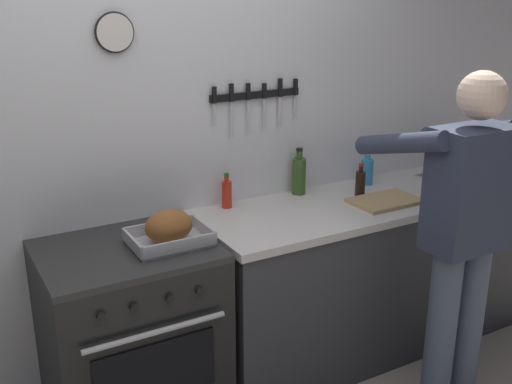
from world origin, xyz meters
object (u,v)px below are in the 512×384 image
at_px(roasting_pan, 169,230).
at_px(bottle_olive_oil, 299,175).
at_px(stove, 132,337).
at_px(bottle_hot_sauce, 227,193).
at_px(person_cook, 463,227).
at_px(cutting_board, 385,201).
at_px(bottle_dish_soap, 367,171).
at_px(bottle_soy_sauce, 360,183).

xyz_separation_m(roasting_pan, bottle_olive_oil, (0.88, 0.30, 0.04)).
distance_m(stove, bottle_hot_sauce, 0.85).
distance_m(person_cook, bottle_hot_sauce, 1.16).
relative_size(stove, cutting_board, 2.50).
xyz_separation_m(person_cook, bottle_olive_oil, (-0.31, 0.89, 0.06)).
xyz_separation_m(stove, cutting_board, (1.39, -0.10, 0.46)).
relative_size(stove, person_cook, 0.54).
bearing_deg(bottle_dish_soap, roasting_pan, -169.12).
bearing_deg(roasting_pan, bottle_dish_soap, 10.88).
height_order(person_cook, roasting_pan, person_cook).
bearing_deg(cutting_board, stove, 175.76).
xyz_separation_m(cutting_board, bottle_dish_soap, (0.12, 0.30, 0.07)).
bearing_deg(bottle_olive_oil, cutting_board, -47.88).
xyz_separation_m(bottle_soy_sauce, bottle_olive_oil, (-0.27, 0.19, 0.03)).
bearing_deg(bottle_hot_sauce, bottle_dish_soap, -3.06).
distance_m(cutting_board, bottle_hot_sauce, 0.84).
xyz_separation_m(cutting_board, bottle_olive_oil, (-0.32, 0.35, 0.10)).
distance_m(stove, bottle_dish_soap, 1.61).
height_order(bottle_dish_soap, bottle_olive_oil, bottle_olive_oil).
relative_size(bottle_soy_sauce, bottle_hot_sauce, 0.98).
xyz_separation_m(cutting_board, bottle_hot_sauce, (-0.76, 0.35, 0.07)).
distance_m(roasting_pan, bottle_dish_soap, 1.34).
relative_size(bottle_soy_sauce, bottle_olive_oil, 0.71).
bearing_deg(bottle_olive_oil, roasting_pan, -160.99).
relative_size(person_cook, bottle_soy_sauce, 9.12).
height_order(bottle_soy_sauce, bottle_hot_sauce, bottle_hot_sauce).
distance_m(roasting_pan, cutting_board, 1.20).
distance_m(bottle_dish_soap, bottle_hot_sauce, 0.88).
relative_size(cutting_board, bottle_hot_sauce, 1.95).
bearing_deg(cutting_board, bottle_hot_sauce, 155.50).
height_order(stove, roasting_pan, roasting_pan).
relative_size(bottle_dish_soap, bottle_olive_oil, 0.76).
distance_m(roasting_pan, bottle_olive_oil, 0.93).
bearing_deg(bottle_soy_sauce, bottle_dish_soap, 41.51).
relative_size(person_cook, bottle_olive_oil, 6.44).
bearing_deg(cutting_board, bottle_olive_oil, 132.12).
height_order(cutting_board, bottle_soy_sauce, bottle_soy_sauce).
height_order(roasting_pan, cutting_board, roasting_pan).
distance_m(bottle_soy_sauce, bottle_olive_oil, 0.34).
height_order(stove, bottle_hot_sauce, bottle_hot_sauce).
bearing_deg(person_cook, roasting_pan, 63.33).
bearing_deg(bottle_dish_soap, bottle_olive_oil, 173.29).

